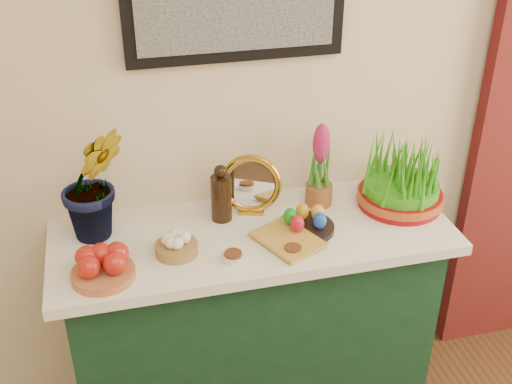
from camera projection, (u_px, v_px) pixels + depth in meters
sideboard at (253, 330)px, 2.48m from camera, size 1.30×0.45×0.85m
tablecloth at (253, 234)px, 2.26m from camera, size 1.40×0.55×0.04m
hyacinth_green at (91, 165)px, 2.09m from camera, size 0.31×0.27×0.54m
apple_bowl at (102, 267)px, 1.99m from camera, size 0.21×0.21×0.10m
garlic_basket at (176, 245)px, 2.11m from camera, size 0.18×0.18×0.08m
vinegar_cruet at (221, 196)px, 2.26m from camera, size 0.07×0.07×0.22m
mirror at (251, 185)px, 2.30m from camera, size 0.23×0.12×0.23m
book at (269, 248)px, 2.12m from camera, size 0.23×0.26×0.03m
spice_dish_left at (233, 256)px, 2.09m from camera, size 0.07×0.07×0.03m
spice_dish_right at (293, 251)px, 2.11m from camera, size 0.07×0.07×0.03m
egg_plate at (306, 222)px, 2.23m from camera, size 0.25×0.25×0.08m
hyacinth_pink at (320, 169)px, 2.33m from camera, size 0.10×0.10×0.33m
wheatgrass_sabzeh at (402, 178)px, 2.34m from camera, size 0.32×0.32×0.26m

